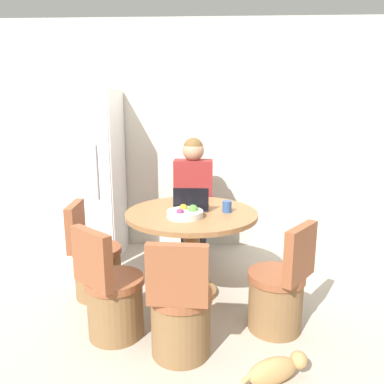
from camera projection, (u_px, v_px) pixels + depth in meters
The scene contains 13 objects.
ground_plane at pixel (181, 313), 3.06m from camera, with size 12.00×12.00×0.00m, color #B2A899.
wall_back at pixel (190, 138), 4.34m from camera, with size 7.00×0.06×2.60m.
refrigerator at pixel (87, 175), 4.10m from camera, with size 0.71×0.68×1.83m.
dining_table at pixel (192, 232), 3.25m from camera, with size 1.13×1.13×0.77m.
chair_near_right_corner at pixel (278, 295), 2.78m from camera, with size 0.49×0.49×0.85m.
chair_near_camera at pixel (180, 316), 2.49m from camera, with size 0.42×0.43×0.85m.
chair_near_left_corner at pixel (113, 300), 2.71m from camera, with size 0.49×0.49×0.85m.
chair_left_side at pixel (95, 266), 3.29m from camera, with size 0.43×0.42×0.85m.
person_seated at pixel (193, 194), 3.98m from camera, with size 0.40×0.37×1.34m.
laptop at pixel (191, 205), 3.27m from camera, with size 0.30×0.26×0.21m.
fruit_bowl at pixel (185, 213), 3.04m from camera, with size 0.30×0.30×0.10m.
coffee_cup at pixel (227, 207), 3.18m from camera, with size 0.08×0.08×0.10m.
cat at pixel (276, 369), 2.27m from camera, with size 0.43×0.24×0.17m.
Camera 1 is at (0.21, -2.76, 1.64)m, focal length 35.00 mm.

